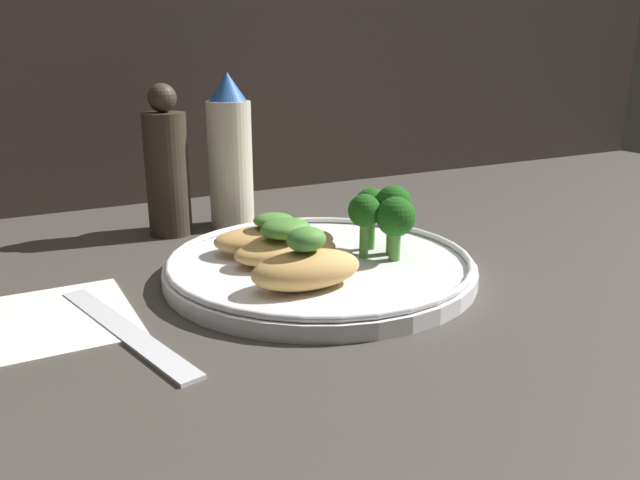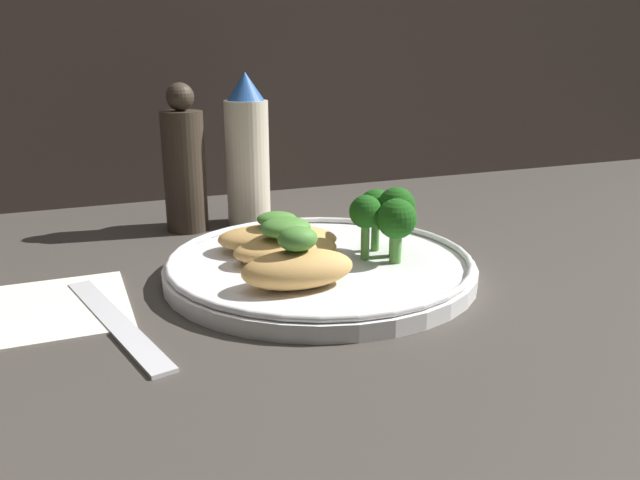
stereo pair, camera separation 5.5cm
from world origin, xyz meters
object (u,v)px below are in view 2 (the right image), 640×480
(broccoli_bunch, at_px, (386,213))
(sauce_bottle, at_px, (247,153))
(pepper_grinder, at_px, (184,166))
(plate, at_px, (320,266))

(broccoli_bunch, xyz_separation_m, sauce_bottle, (-0.07, 0.21, 0.03))
(sauce_bottle, relative_size, pepper_grinder, 1.06)
(broccoli_bunch, relative_size, sauce_bottle, 0.42)
(broccoli_bunch, height_order, sauce_bottle, sauce_bottle)
(broccoli_bunch, bearing_deg, plate, 169.45)
(plate, distance_m, broccoli_bunch, 0.08)
(pepper_grinder, bearing_deg, plate, -68.24)
(plate, height_order, pepper_grinder, pepper_grinder)
(plate, bearing_deg, broccoli_bunch, -10.55)
(sauce_bottle, distance_m, pepper_grinder, 0.07)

